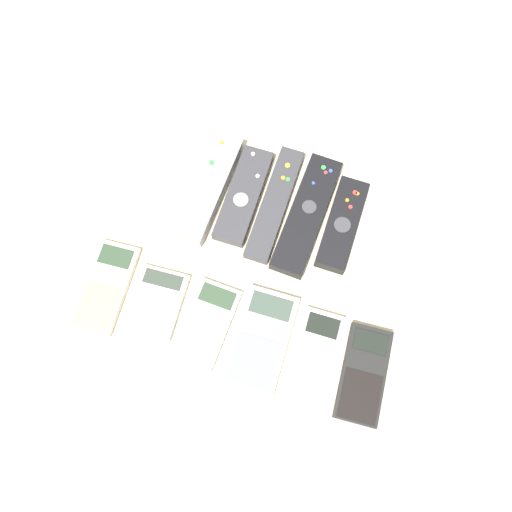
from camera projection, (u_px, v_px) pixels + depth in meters
ground_plane at (250, 275)px, 0.82m from camera, size 3.00×3.00×0.00m
remote_0 at (208, 187)px, 0.86m from camera, size 0.06×0.21×0.03m
remote_1 at (244, 195)px, 0.85m from camera, size 0.06×0.18×0.02m
remote_2 at (275, 204)px, 0.85m from camera, size 0.04×0.21×0.02m
remote_3 at (307, 215)px, 0.84m from camera, size 0.07×0.22×0.03m
remote_4 at (342, 224)px, 0.84m from camera, size 0.05×0.16×0.03m
calculator_0 at (106, 286)px, 0.81m from camera, size 0.08×0.15×0.01m
calculator_1 at (156, 302)px, 0.80m from camera, size 0.09×0.12×0.01m
calculator_2 at (207, 324)px, 0.79m from camera, size 0.08×0.14×0.01m
calculator_3 at (261, 339)px, 0.78m from camera, size 0.09×0.16×0.02m
calculator_4 at (315, 357)px, 0.77m from camera, size 0.07×0.15×0.01m
calculator_5 at (364, 374)px, 0.76m from camera, size 0.08×0.15×0.02m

